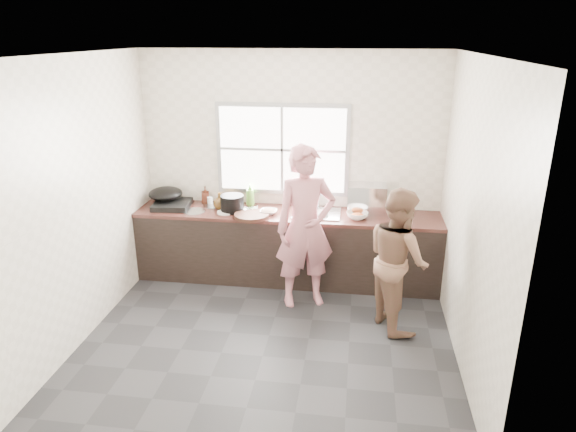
# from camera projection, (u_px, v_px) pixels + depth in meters

# --- Properties ---
(floor) EXTENTS (3.60, 3.20, 0.01)m
(floor) POSITION_uv_depth(u_px,v_px,m) (269.00, 336.00, 5.15)
(floor) COLOR #272729
(floor) RESTS_ON ground
(ceiling) EXTENTS (3.60, 3.20, 0.01)m
(ceiling) POSITION_uv_depth(u_px,v_px,m) (265.00, 54.00, 4.24)
(ceiling) COLOR silver
(ceiling) RESTS_ON wall_back
(wall_back) EXTENTS (3.60, 0.01, 2.70)m
(wall_back) POSITION_uv_depth(u_px,v_px,m) (291.00, 166.00, 6.19)
(wall_back) COLOR beige
(wall_back) RESTS_ON ground
(wall_left) EXTENTS (0.01, 3.20, 2.70)m
(wall_left) POSITION_uv_depth(u_px,v_px,m) (83.00, 200.00, 4.93)
(wall_left) COLOR beige
(wall_left) RESTS_ON ground
(wall_right) EXTENTS (0.01, 3.20, 2.70)m
(wall_right) POSITION_uv_depth(u_px,v_px,m) (471.00, 218.00, 4.46)
(wall_right) COLOR silver
(wall_right) RESTS_ON ground
(wall_front) EXTENTS (3.60, 0.01, 2.70)m
(wall_front) POSITION_uv_depth(u_px,v_px,m) (222.00, 291.00, 3.20)
(wall_front) COLOR beige
(wall_front) RESTS_ON ground
(cabinet) EXTENTS (3.60, 0.62, 0.82)m
(cabinet) POSITION_uv_depth(u_px,v_px,m) (287.00, 248.00, 6.22)
(cabinet) COLOR black
(cabinet) RESTS_ON floor
(countertop) EXTENTS (3.60, 0.64, 0.04)m
(countertop) POSITION_uv_depth(u_px,v_px,m) (287.00, 214.00, 6.07)
(countertop) COLOR #3C1E18
(countertop) RESTS_ON cabinet
(sink) EXTENTS (0.55, 0.45, 0.02)m
(sink) POSITION_uv_depth(u_px,v_px,m) (317.00, 214.00, 6.02)
(sink) COLOR silver
(sink) RESTS_ON countertop
(faucet) EXTENTS (0.02, 0.02, 0.30)m
(faucet) POSITION_uv_depth(u_px,v_px,m) (318.00, 197.00, 6.15)
(faucet) COLOR silver
(faucet) RESTS_ON countertop
(window_frame) EXTENTS (1.60, 0.05, 1.10)m
(window_frame) POSITION_uv_depth(u_px,v_px,m) (282.00, 150.00, 6.12)
(window_frame) COLOR #9EA0A5
(window_frame) RESTS_ON wall_back
(window_glazing) EXTENTS (1.50, 0.01, 1.00)m
(window_glazing) POSITION_uv_depth(u_px,v_px,m) (282.00, 150.00, 6.10)
(window_glazing) COLOR white
(window_glazing) RESTS_ON window_frame
(woman) EXTENTS (0.71, 0.59, 1.68)m
(woman) POSITION_uv_depth(u_px,v_px,m) (305.00, 233.00, 5.52)
(woman) COLOR #D27E89
(woman) RESTS_ON floor
(person_side) EXTENTS (0.80, 0.88, 1.47)m
(person_side) POSITION_uv_depth(u_px,v_px,m) (398.00, 259.00, 5.12)
(person_side) COLOR brown
(person_side) RESTS_ON floor
(cutting_board) EXTENTS (0.50, 0.50, 0.04)m
(cutting_board) POSITION_uv_depth(u_px,v_px,m) (252.00, 215.00, 5.91)
(cutting_board) COLOR #311B13
(cutting_board) RESTS_ON countertop
(cleaver) EXTENTS (0.21, 0.17, 0.01)m
(cleaver) POSITION_uv_depth(u_px,v_px,m) (250.00, 208.00, 6.08)
(cleaver) COLOR silver
(cleaver) RESTS_ON cutting_board
(bowl_mince) EXTENTS (0.22, 0.22, 0.05)m
(bowl_mince) POSITION_uv_depth(u_px,v_px,m) (269.00, 212.00, 6.01)
(bowl_mince) COLOR silver
(bowl_mince) RESTS_ON countertop
(bowl_crabs) EXTENTS (0.25, 0.25, 0.06)m
(bowl_crabs) POSITION_uv_depth(u_px,v_px,m) (357.00, 216.00, 5.86)
(bowl_crabs) COLOR white
(bowl_crabs) RESTS_ON countertop
(bowl_held) EXTENTS (0.28, 0.28, 0.07)m
(bowl_held) POSITION_uv_depth(u_px,v_px,m) (321.00, 213.00, 5.94)
(bowl_held) COLOR white
(bowl_held) RESTS_ON countertop
(black_pot) EXTENTS (0.33, 0.33, 0.20)m
(black_pot) POSITION_uv_depth(u_px,v_px,m) (232.00, 203.00, 6.07)
(black_pot) COLOR black
(black_pot) RESTS_ON countertop
(plate_food) EXTENTS (0.22, 0.22, 0.02)m
(plate_food) POSITION_uv_depth(u_px,v_px,m) (226.00, 212.00, 6.05)
(plate_food) COLOR white
(plate_food) RESTS_ON countertop
(bottle_green) EXTENTS (0.13, 0.13, 0.28)m
(bottle_green) POSITION_uv_depth(u_px,v_px,m) (250.00, 195.00, 6.26)
(bottle_green) COLOR #519330
(bottle_green) RESTS_ON countertop
(bottle_brown_tall) EXTENTS (0.11, 0.11, 0.19)m
(bottle_brown_tall) POSITION_uv_depth(u_px,v_px,m) (205.00, 195.00, 6.38)
(bottle_brown_tall) COLOR #3F1A0F
(bottle_brown_tall) RESTS_ON countertop
(bottle_brown_short) EXTENTS (0.18, 0.18, 0.19)m
(bottle_brown_short) POSITION_uv_depth(u_px,v_px,m) (220.00, 202.00, 6.16)
(bottle_brown_short) COLOR #4A3012
(bottle_brown_short) RESTS_ON countertop
(glass_jar) EXTENTS (0.07, 0.07, 0.09)m
(glass_jar) POSITION_uv_depth(u_px,v_px,m) (210.00, 201.00, 6.34)
(glass_jar) COLOR silver
(glass_jar) RESTS_ON countertop
(burner) EXTENTS (0.47, 0.47, 0.06)m
(burner) POSITION_uv_depth(u_px,v_px,m) (172.00, 205.00, 6.24)
(burner) COLOR black
(burner) RESTS_ON countertop
(wok) EXTENTS (0.53, 0.53, 0.15)m
(wok) POSITION_uv_depth(u_px,v_px,m) (166.00, 194.00, 6.31)
(wok) COLOR black
(wok) RESTS_ON burner
(dish_rack) EXTENTS (0.45, 0.32, 0.33)m
(dish_rack) POSITION_uv_depth(u_px,v_px,m) (367.00, 198.00, 6.04)
(dish_rack) COLOR silver
(dish_rack) RESTS_ON countertop
(pot_lid_left) EXTENTS (0.35, 0.35, 0.01)m
(pot_lid_left) POSITION_uv_depth(u_px,v_px,m) (194.00, 211.00, 6.08)
(pot_lid_left) COLOR silver
(pot_lid_left) RESTS_ON countertop
(pot_lid_right) EXTENTS (0.31, 0.31, 0.01)m
(pot_lid_right) POSITION_uv_depth(u_px,v_px,m) (213.00, 206.00, 6.28)
(pot_lid_right) COLOR #A3A4A9
(pot_lid_right) RESTS_ON countertop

